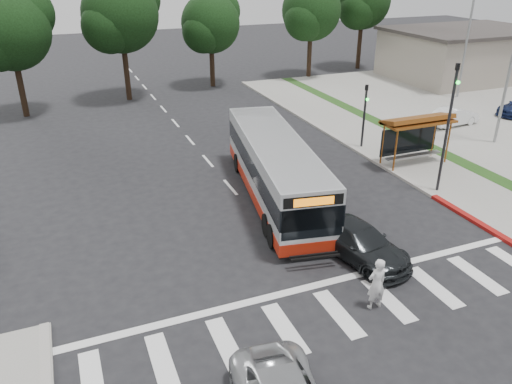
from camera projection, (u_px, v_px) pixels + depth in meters
ground at (278, 242)px, 20.98m from camera, size 140.00×140.00×0.00m
sidewalk_east at (385, 147)px, 31.40m from camera, size 4.00×40.00×0.12m
curb_east at (357, 151)px, 30.71m from camera, size 0.30×40.00×0.15m
curb_east_red at (479, 223)px, 22.33m from camera, size 0.32×6.00×0.15m
parking_lot at (504, 118)px, 37.15m from camera, size 18.00×36.00×0.10m
commercial_building at (465, 55)px, 48.67m from camera, size 14.00×10.00×4.40m
building_roof_cap at (470, 30)px, 47.67m from camera, size 14.60×10.60×0.30m
crosswalk_ladder at (339, 313)px, 16.79m from camera, size 18.00×2.60×0.01m
bus_shelter at (417, 125)px, 27.93m from camera, size 4.20×1.60×2.86m
traffic_signal_ne_tall at (449, 119)px, 23.84m from camera, size 0.18×0.37×6.50m
traffic_signal_ne_short at (365, 110)px, 30.30m from camera, size 0.18×0.37×4.00m
lot_light_mid at (469, 26)px, 40.02m from camera, size 1.90×0.35×9.01m
tree_ne_a at (312, 9)px, 47.24m from camera, size 6.16×5.74×9.30m
tree_ne_b at (364, 0)px, 51.07m from camera, size 6.16×5.74×10.02m
tree_north_a at (121, 13)px, 39.24m from camera, size 6.60×6.15×10.17m
tree_north_b at (211, 22)px, 44.16m from camera, size 5.72×5.33×8.43m
tree_north_c at (11, 29)px, 35.11m from camera, size 6.16×5.74×9.30m
transit_bus at (275, 170)px, 24.20m from camera, size 4.57×12.00×3.03m
pedestrian at (377, 284)px, 16.71m from camera, size 0.71×0.48×1.92m
dark_sedan at (358, 242)px, 19.71m from camera, size 2.87×5.05×1.38m
parked_car_1 at (453, 116)px, 35.06m from camera, size 3.97×1.74×1.27m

